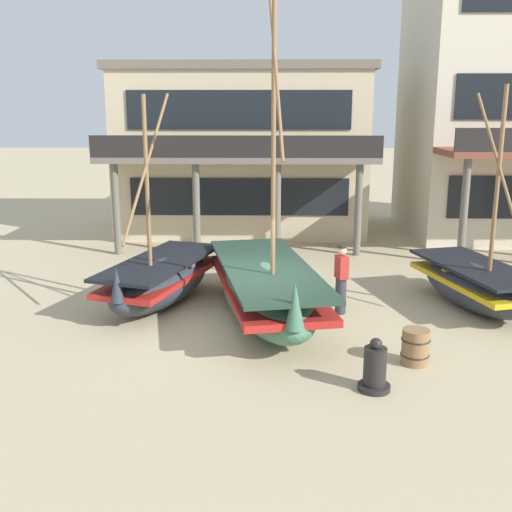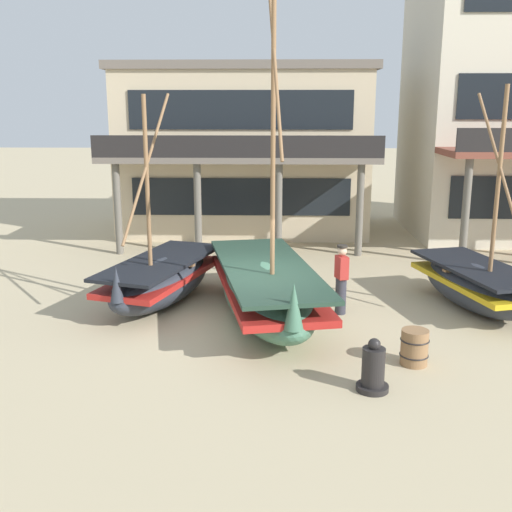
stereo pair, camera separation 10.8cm
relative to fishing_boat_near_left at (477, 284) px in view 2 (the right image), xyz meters
name	(u,v)px [view 2 (the right image)]	position (x,y,z in m)	size (l,w,h in m)	color
ground_plane	(255,327)	(-5.39, -1.47, -0.61)	(120.00, 120.00, 0.00)	tan
fishing_boat_near_left	(477,284)	(0.00, 0.00, 0.00)	(2.52, 4.24, 5.32)	#2D333D
fishing_boat_centre_large	(266,289)	(-5.14, -0.94, 0.12)	(3.03, 6.07, 8.19)	#427056
fishing_boat_far_right	(161,279)	(-7.77, 0.16, 0.03)	(2.80, 4.61, 5.15)	#2D333D
fisherman_by_hull	(341,280)	(-3.36, -0.50, 0.23)	(0.32, 0.41, 1.68)	#33333D
capstan_winch	(373,370)	(-3.23, -4.58, -0.22)	(0.57, 0.57, 0.97)	black
wooden_barrel	(414,347)	(-2.27, -3.45, -0.26)	(0.56, 0.56, 0.70)	olive
harbor_building_main	(244,149)	(-6.14, 9.94, 2.59)	(9.68, 7.73, 6.38)	beige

